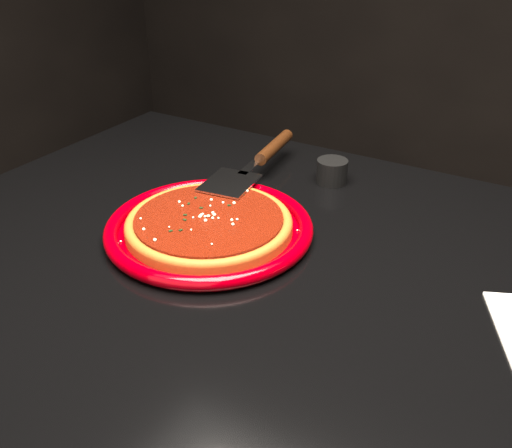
{
  "coord_description": "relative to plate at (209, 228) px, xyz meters",
  "views": [
    {
      "loc": [
        0.25,
        -0.56,
        1.17
      ],
      "look_at": [
        -0.11,
        0.04,
        0.77
      ],
      "focal_mm": 40.0,
      "sensor_mm": 36.0,
      "label": 1
    }
  ],
  "objects": [
    {
      "name": "plate",
      "position": [
        0.0,
        0.0,
        0.0
      ],
      "size": [
        0.36,
        0.36,
        0.02
      ],
      "primitive_type": "cylinder",
      "rotation": [
        0.0,
        0.0,
        0.26
      ],
      "color": "#820007",
      "rests_on": "table"
    },
    {
      "name": "pizza_crust",
      "position": [
        0.0,
        0.0,
        0.0
      ],
      "size": [
        0.29,
        0.29,
        0.01
      ],
      "primitive_type": "cylinder",
      "rotation": [
        0.0,
        0.0,
        0.26
      ],
      "color": "#954719",
      "rests_on": "plate"
    },
    {
      "name": "pizza_crust_rim",
      "position": [
        0.0,
        0.0,
        0.01
      ],
      "size": [
        0.29,
        0.29,
        0.02
      ],
      "primitive_type": "torus",
      "rotation": [
        0.0,
        0.0,
        0.26
      ],
      "color": "#954719",
      "rests_on": "plate"
    },
    {
      "name": "pizza_sauce",
      "position": [
        0.0,
        0.0,
        0.01
      ],
      "size": [
        0.26,
        0.26,
        0.01
      ],
      "primitive_type": "cylinder",
      "rotation": [
        0.0,
        0.0,
        0.26
      ],
      "color": "maroon",
      "rests_on": "plate"
    },
    {
      "name": "parmesan_dusting",
      "position": [
        0.0,
        0.0,
        0.02
      ],
      "size": [
        0.2,
        0.2,
        0.01
      ],
      "primitive_type": null,
      "color": "#F4E9C3",
      "rests_on": "plate"
    },
    {
      "name": "basil_flecks",
      "position": [
        0.0,
        0.0,
        0.02
      ],
      "size": [
        0.19,
        0.19,
        0.0
      ],
      "primitive_type": null,
      "color": "black",
      "rests_on": "plate"
    },
    {
      "name": "pizza_server",
      "position": [
        -0.03,
        0.18,
        0.03
      ],
      "size": [
        0.13,
        0.32,
        0.02
      ],
      "primitive_type": null,
      "rotation": [
        0.0,
        0.0,
        0.13
      ],
      "color": "#BABDC2",
      "rests_on": "plate"
    },
    {
      "name": "ramekin",
      "position": [
        0.08,
        0.25,
        0.01
      ],
      "size": [
        0.06,
        0.06,
        0.04
      ],
      "primitive_type": "cylinder",
      "rotation": [
        0.0,
        0.0,
        0.11
      ],
      "color": "black",
      "rests_on": "table"
    }
  ]
}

